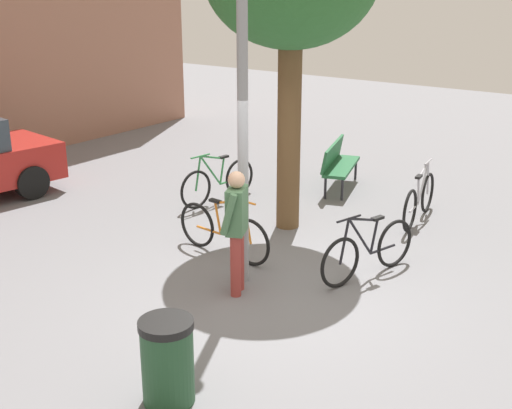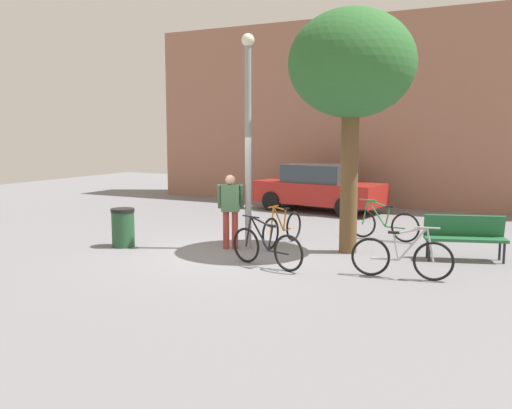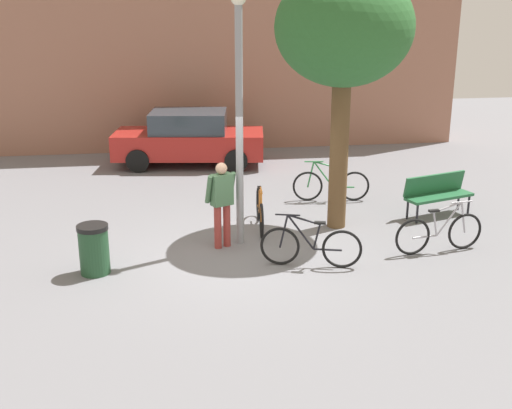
{
  "view_description": "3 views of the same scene",
  "coord_description": "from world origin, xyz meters",
  "px_view_note": "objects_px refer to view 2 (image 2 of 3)",
  "views": [
    {
      "loc": [
        -6.7,
        -4.55,
        3.98
      ],
      "look_at": [
        0.27,
        0.49,
        1.06
      ],
      "focal_mm": 47.12,
      "sensor_mm": 36.0,
      "label": 1
    },
    {
      "loc": [
        5.8,
        -10.36,
        2.63
      ],
      "look_at": [
        0.33,
        0.41,
        1.04
      ],
      "focal_mm": 39.1,
      "sensor_mm": 36.0,
      "label": 2
    },
    {
      "loc": [
        -1.31,
        -11.14,
        4.57
      ],
      "look_at": [
        0.28,
        -0.15,
        1.0
      ],
      "focal_mm": 45.12,
      "sensor_mm": 36.0,
      "label": 3
    }
  ],
  "objects_px": {
    "plaza_tree": "(352,67)",
    "lamppost": "(248,128)",
    "bicycle_green": "(383,224)",
    "bicycle_orange": "(282,229)",
    "bicycle_black": "(266,247)",
    "park_bench": "(465,234)",
    "parked_car_red": "(319,188)",
    "person_by_lamppost": "(230,206)",
    "trash_bin": "(123,227)",
    "bicycle_silver": "(402,257)"
  },
  "relations": [
    {
      "from": "park_bench",
      "to": "parked_car_red",
      "type": "height_order",
      "value": "parked_car_red"
    },
    {
      "from": "plaza_tree",
      "to": "lamppost",
      "type": "bearing_deg",
      "value": -162.52
    },
    {
      "from": "bicycle_orange",
      "to": "bicycle_black",
      "type": "xyz_separation_m",
      "value": [
        0.59,
        -2.08,
        0.0
      ]
    },
    {
      "from": "plaza_tree",
      "to": "bicycle_black",
      "type": "bearing_deg",
      "value": -117.03
    },
    {
      "from": "lamppost",
      "to": "parked_car_red",
      "type": "bearing_deg",
      "value": 96.2
    },
    {
      "from": "park_bench",
      "to": "bicycle_silver",
      "type": "distance_m",
      "value": 2.22
    },
    {
      "from": "lamppost",
      "to": "person_by_lamppost",
      "type": "bearing_deg",
      "value": -155.66
    },
    {
      "from": "lamppost",
      "to": "bicycle_orange",
      "type": "xyz_separation_m",
      "value": [
        0.5,
        0.75,
        -2.31
      ]
    },
    {
      "from": "person_by_lamppost",
      "to": "parked_car_red",
      "type": "bearing_deg",
      "value": 92.86
    },
    {
      "from": "parked_car_red",
      "to": "trash_bin",
      "type": "xyz_separation_m",
      "value": [
        -1.98,
        -7.45,
        -0.33
      ]
    },
    {
      "from": "bicycle_black",
      "to": "parked_car_red",
      "type": "relative_size",
      "value": 0.4
    },
    {
      "from": "bicycle_green",
      "to": "bicycle_black",
      "type": "height_order",
      "value": "same"
    },
    {
      "from": "lamppost",
      "to": "bicycle_orange",
      "type": "distance_m",
      "value": 2.48
    },
    {
      "from": "park_bench",
      "to": "plaza_tree",
      "type": "bearing_deg",
      "value": -170.76
    },
    {
      "from": "park_bench",
      "to": "trash_bin",
      "type": "distance_m",
      "value": 7.45
    },
    {
      "from": "bicycle_black",
      "to": "parked_car_red",
      "type": "distance_m",
      "value": 7.91
    },
    {
      "from": "person_by_lamppost",
      "to": "trash_bin",
      "type": "bearing_deg",
      "value": -158.29
    },
    {
      "from": "lamppost",
      "to": "person_by_lamppost",
      "type": "height_order",
      "value": "lamppost"
    },
    {
      "from": "bicycle_black",
      "to": "trash_bin",
      "type": "bearing_deg",
      "value": 176.25
    },
    {
      "from": "parked_car_red",
      "to": "bicycle_silver",
      "type": "bearing_deg",
      "value": -59.51
    },
    {
      "from": "bicycle_orange",
      "to": "bicycle_black",
      "type": "distance_m",
      "value": 2.17
    },
    {
      "from": "park_bench",
      "to": "parked_car_red",
      "type": "bearing_deg",
      "value": 134.15
    },
    {
      "from": "lamppost",
      "to": "plaza_tree",
      "type": "height_order",
      "value": "plaza_tree"
    },
    {
      "from": "bicycle_black",
      "to": "parked_car_red",
      "type": "bearing_deg",
      "value": 103.05
    },
    {
      "from": "bicycle_green",
      "to": "bicycle_orange",
      "type": "height_order",
      "value": "same"
    },
    {
      "from": "bicycle_black",
      "to": "trash_bin",
      "type": "distance_m",
      "value": 3.77
    },
    {
      "from": "bicycle_green",
      "to": "parked_car_red",
      "type": "bearing_deg",
      "value": 128.49
    },
    {
      "from": "person_by_lamppost",
      "to": "bicycle_orange",
      "type": "height_order",
      "value": "person_by_lamppost"
    },
    {
      "from": "person_by_lamppost",
      "to": "lamppost",
      "type": "bearing_deg",
      "value": 24.34
    },
    {
      "from": "bicycle_black",
      "to": "bicycle_silver",
      "type": "relative_size",
      "value": 0.98
    },
    {
      "from": "person_by_lamppost",
      "to": "plaza_tree",
      "type": "xyz_separation_m",
      "value": [
        2.48,
        0.83,
        3.01
      ]
    },
    {
      "from": "bicycle_silver",
      "to": "trash_bin",
      "type": "bearing_deg",
      "value": -179.27
    },
    {
      "from": "lamppost",
      "to": "bicycle_orange",
      "type": "bearing_deg",
      "value": 56.29
    },
    {
      "from": "park_bench",
      "to": "lamppost",
      "type": "bearing_deg",
      "value": -166.8
    },
    {
      "from": "bicycle_black",
      "to": "trash_bin",
      "type": "relative_size",
      "value": 1.99
    },
    {
      "from": "bicycle_orange",
      "to": "parked_car_red",
      "type": "relative_size",
      "value": 0.41
    },
    {
      "from": "bicycle_orange",
      "to": "bicycle_black",
      "type": "relative_size",
      "value": 1.03
    },
    {
      "from": "plaza_tree",
      "to": "bicycle_orange",
      "type": "relative_size",
      "value": 2.87
    },
    {
      "from": "person_by_lamppost",
      "to": "bicycle_green",
      "type": "xyz_separation_m",
      "value": [
        2.8,
        2.59,
        -0.58
      ]
    },
    {
      "from": "person_by_lamppost",
      "to": "bicycle_black",
      "type": "relative_size",
      "value": 0.95
    },
    {
      "from": "bicycle_black",
      "to": "parked_car_red",
      "type": "height_order",
      "value": "parked_car_red"
    },
    {
      "from": "plaza_tree",
      "to": "bicycle_silver",
      "type": "bearing_deg",
      "value": -47.36
    },
    {
      "from": "bicycle_green",
      "to": "parked_car_red",
      "type": "xyz_separation_m",
      "value": [
        -3.13,
        3.94,
        0.39
      ]
    },
    {
      "from": "person_by_lamppost",
      "to": "trash_bin",
      "type": "xyz_separation_m",
      "value": [
        -2.31,
        -0.92,
        -0.52
      ]
    },
    {
      "from": "park_bench",
      "to": "parked_car_red",
      "type": "distance_m",
      "value": 7.41
    },
    {
      "from": "lamppost",
      "to": "bicycle_silver",
      "type": "bearing_deg",
      "value": -15.38
    },
    {
      "from": "person_by_lamppost",
      "to": "bicycle_black",
      "type": "distance_m",
      "value": 1.96
    },
    {
      "from": "bicycle_green",
      "to": "parked_car_red",
      "type": "relative_size",
      "value": 0.41
    },
    {
      "from": "bicycle_green",
      "to": "bicycle_orange",
      "type": "distance_m",
      "value": 2.56
    },
    {
      "from": "bicycle_orange",
      "to": "parked_car_red",
      "type": "distance_m",
      "value": 5.75
    }
  ]
}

